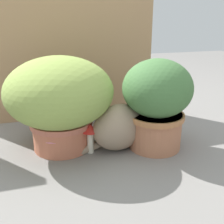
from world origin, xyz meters
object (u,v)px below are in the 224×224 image
object	(u,v)px
mushroom_ornament_red	(90,132)
mushroom_ornament_pink	(54,136)
grass_planter	(60,97)
cat	(122,124)
leafy_planter	(157,101)

from	to	relation	value
mushroom_ornament_red	mushroom_ornament_pink	bearing A→B (deg)	173.77
grass_planter	cat	world-z (taller)	grass_planter
mushroom_ornament_red	leafy_planter	bearing A→B (deg)	-4.60
leafy_planter	mushroom_ornament_pink	distance (m)	0.49
cat	mushroom_ornament_pink	world-z (taller)	cat
cat	mushroom_ornament_pink	xyz separation A→B (m)	(-0.31, 0.01, -0.02)
cat	mushroom_ornament_pink	size ratio (longest dim) A/B	2.97
grass_planter	mushroom_ornament_red	world-z (taller)	grass_planter
grass_planter	mushroom_ornament_pink	world-z (taller)	grass_planter
grass_planter	leafy_planter	size ratio (longest dim) A/B	1.16
grass_planter	cat	bearing A→B (deg)	-18.27
grass_planter	mushroom_ornament_red	bearing A→B (deg)	-39.64
leafy_planter	mushroom_ornament_red	size ratio (longest dim) A/B	2.98
mushroom_ornament_red	grass_planter	bearing A→B (deg)	140.36
grass_planter	mushroom_ornament_red	size ratio (longest dim) A/B	3.45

